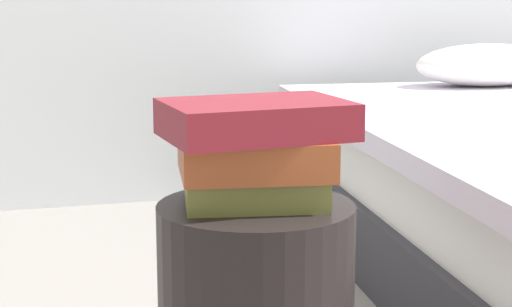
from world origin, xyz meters
TOP-DOWN VIEW (x-y plane):
  - book_olive at (0.00, 0.01)m, footprint 0.25×0.20m
  - book_rust at (0.00, 0.01)m, footprint 0.26×0.22m
  - book_maroon at (0.00, -0.00)m, footprint 0.30×0.23m

SIDE VIEW (x-z plane):
  - book_olive at x=0.00m, z-range 0.48..0.53m
  - book_rust at x=0.00m, z-range 0.53..0.59m
  - book_maroon at x=0.00m, z-range 0.59..0.65m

